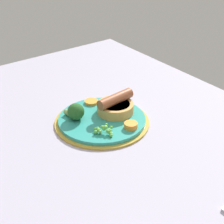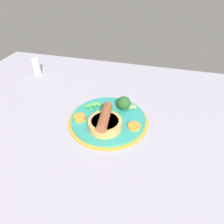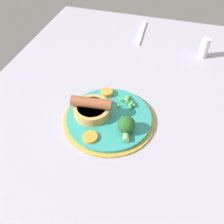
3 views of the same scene
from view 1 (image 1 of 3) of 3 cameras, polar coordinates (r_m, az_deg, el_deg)
The scene contains 7 objects.
dining_table at distance 88.67cm, azimuth -0.12°, elevation -4.37°, with size 110.00×80.00×3.00cm, color #9E99AD.
dinner_plate at distance 92.20cm, azimuth -1.54°, elevation -1.37°, with size 23.34×23.34×1.40cm.
sausage_pudding at distance 93.26cm, azimuth 0.51°, elevation 0.98°, with size 9.18×10.30×5.08cm.
pea_pile at distance 85.56cm, azimuth -1.25°, elevation -2.66°, with size 4.90×4.47×1.93cm.
broccoli_floret_far at distance 90.84cm, azimuth -5.60°, elevation 0.04°, with size 5.85×4.16×4.16cm.
carrot_slice_2 at distance 98.36cm, azimuth -3.18°, elevation 1.56°, with size 3.52×3.52×0.71cm, color orange.
carrot_slice_4 at distance 87.76cm, azimuth 2.89°, elevation -2.04°, with size 3.19×3.19×1.29cm, color orange.
Camera 1 is at (58.83, -43.31, 51.76)cm, focal length 60.00 mm.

